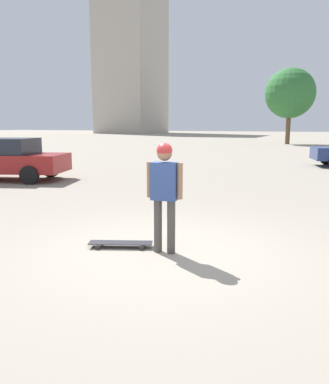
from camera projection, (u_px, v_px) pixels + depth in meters
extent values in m
plane|color=gray|center=(164.00, 252.00, 5.67)|extent=(220.00, 220.00, 0.00)
cylinder|color=#4C4742|center=(158.00, 226.00, 5.63)|extent=(0.12, 0.12, 0.81)
cylinder|color=#4C4742|center=(171.00, 227.00, 5.57)|extent=(0.12, 0.12, 0.81)
cube|color=#334C8C|center=(164.00, 181.00, 5.48)|extent=(0.40, 0.23, 0.56)
cylinder|color=#9E7051|center=(150.00, 180.00, 5.55)|extent=(0.09, 0.09, 0.53)
cylinder|color=#9E7051|center=(180.00, 181.00, 5.41)|extent=(0.09, 0.09, 0.53)
sphere|color=#9E7051|center=(164.00, 153.00, 5.41)|extent=(0.22, 0.22, 0.22)
sphere|color=red|center=(164.00, 151.00, 5.40)|extent=(0.23, 0.23, 0.23)
cube|color=#232328|center=(121.00, 243.00, 5.89)|extent=(1.01, 0.57, 0.01)
cylinder|color=#262628|center=(98.00, 248.00, 5.79)|extent=(0.07, 0.05, 0.07)
cylinder|color=#262628|center=(101.00, 242.00, 6.04)|extent=(0.07, 0.05, 0.07)
cylinder|color=#262628|center=(141.00, 248.00, 5.76)|extent=(0.07, 0.05, 0.07)
cylinder|color=#262628|center=(143.00, 243.00, 6.01)|extent=(0.07, 0.05, 0.07)
cube|color=maroon|center=(4.00, 163.00, 13.05)|extent=(4.61, 2.96, 0.61)
cube|color=#1E232D|center=(6.00, 146.00, 12.94)|extent=(2.31, 2.08, 0.54)
cylinder|color=black|center=(29.00, 175.00, 12.11)|extent=(0.64, 0.37, 0.61)
cylinder|color=black|center=(51.00, 169.00, 13.82)|extent=(0.64, 0.37, 0.61)
cylinder|color=black|center=(326.00, 158.00, 18.21)|extent=(0.65, 0.34, 0.62)
cube|color=#B2A899|center=(132.00, 52.00, 86.83)|extent=(12.16, 15.54, 37.18)
cylinder|color=brown|center=(288.00, 128.00, 37.48)|extent=(0.45, 0.45, 3.28)
sphere|color=#2D6B33|center=(290.00, 93.00, 36.89)|extent=(4.89, 4.89, 4.89)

